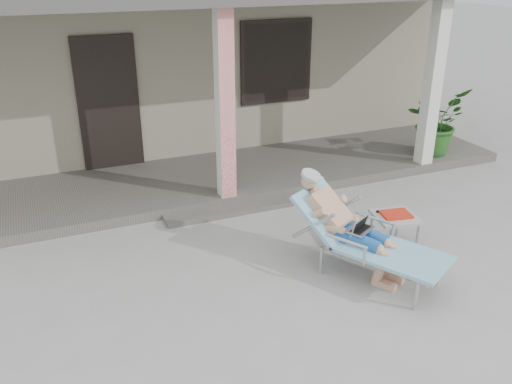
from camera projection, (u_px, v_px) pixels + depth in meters
name	position (u px, v px, depth m)	size (l,w,h in m)	color
ground	(292.00, 278.00, 6.12)	(60.00, 60.00, 0.00)	#9E9E99
house	(152.00, 46.00, 10.94)	(10.40, 5.40, 3.30)	gray
porch_deck	(209.00, 179.00, 8.62)	(10.00, 2.00, 0.15)	#605B56
porch_step	(234.00, 210.00, 7.66)	(2.00, 0.30, 0.07)	#605B56
lounger	(358.00, 214.00, 5.97)	(1.43, 1.84, 1.17)	#B7B7BC
side_table	(395.00, 218.00, 6.64)	(0.58, 0.58, 0.45)	#A4A4A0
potted_palm	(436.00, 121.00, 9.34)	(1.02, 0.88, 1.13)	#26591E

